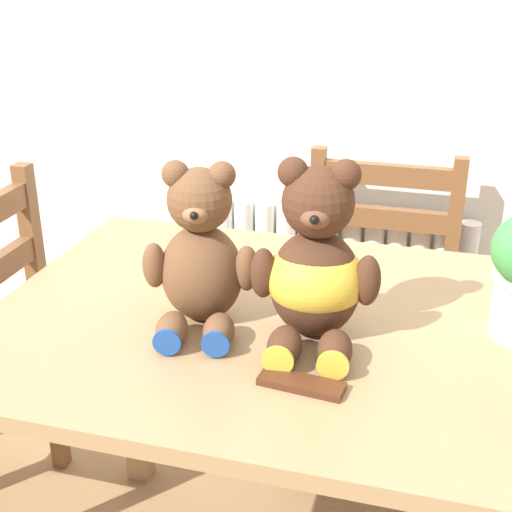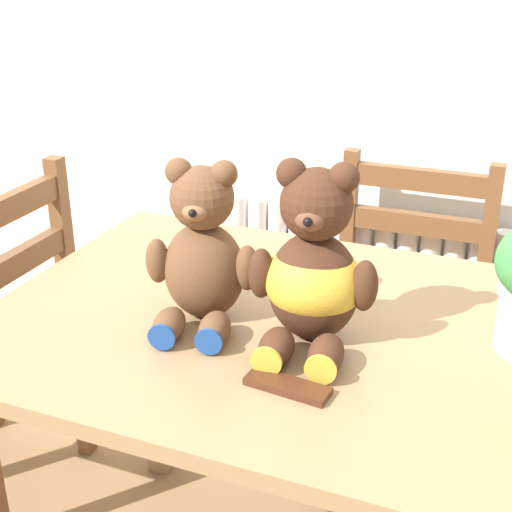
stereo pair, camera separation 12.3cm
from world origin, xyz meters
name	(u,v)px [view 2 (the right image)]	position (x,y,z in m)	size (l,w,h in m)	color
radiator	(357,320)	(-0.10, 1.29, 0.30)	(0.89, 0.10, 0.66)	white
dining_table	(302,379)	(0.00, 0.40, 0.65)	(1.16, 0.80, 0.77)	#9E7A51
wooden_chair_behind	(401,316)	(0.06, 1.10, 0.44)	(0.43, 0.38, 0.87)	brown
teddy_bear_left	(202,254)	(-0.18, 0.35, 0.90)	(0.21, 0.23, 0.30)	brown
teddy_bear_right	(313,272)	(0.03, 0.35, 0.90)	(0.22, 0.24, 0.32)	#472819
chocolate_bar	(287,386)	(0.04, 0.19, 0.78)	(0.13, 0.04, 0.01)	#472314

